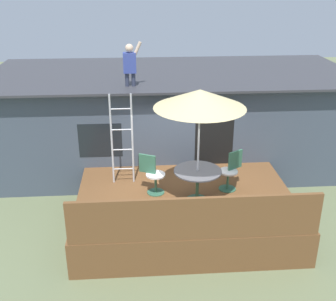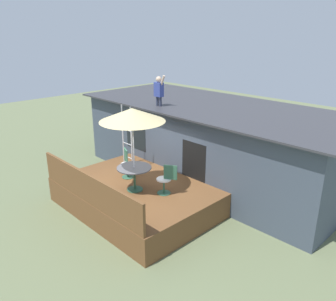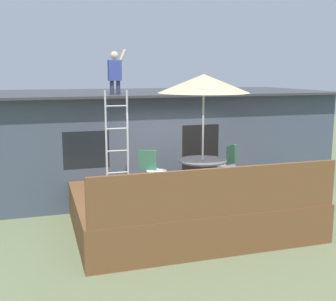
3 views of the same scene
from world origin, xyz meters
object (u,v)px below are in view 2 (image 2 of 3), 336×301
patio_umbrella (132,115)px  person_figure (159,89)px  patio_table (134,172)px  step_ladder (127,137)px  patio_chair_right (166,180)px  patio_chair_left (127,164)px

patio_umbrella → person_figure: 2.75m
patio_table → patio_umbrella: patio_umbrella is taller
patio_table → person_figure: size_ratio=0.94×
patio_umbrella → step_ladder: bearing=148.1°
step_ladder → patio_chair_right: (2.49, -0.51, -0.64)m
patio_umbrella → person_figure: person_figure is taller
patio_umbrella → patio_chair_left: size_ratio=2.76×
step_ladder → person_figure: 2.04m
person_figure → patio_chair_right: bearing=-38.9°
step_ladder → person_figure: size_ratio=1.98×
person_figure → patio_chair_right: (2.26, -1.83, -2.18)m
patio_umbrella → patio_chair_right: size_ratio=2.76×
step_ladder → patio_chair_right: step_ladder is taller
person_figure → patio_chair_left: size_ratio=1.21×
patio_table → patio_chair_right: (0.85, 0.51, -0.13)m
patio_umbrella → patio_chair_right: 2.13m
patio_chair_left → patio_table: bearing=0.0°
patio_table → person_figure: 3.42m
patio_chair_right → patio_chair_left: bearing=-29.5°
patio_umbrella → person_figure: size_ratio=2.29×
patio_table → step_ladder: bearing=148.1°
patio_table → patio_chair_right: 1.00m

